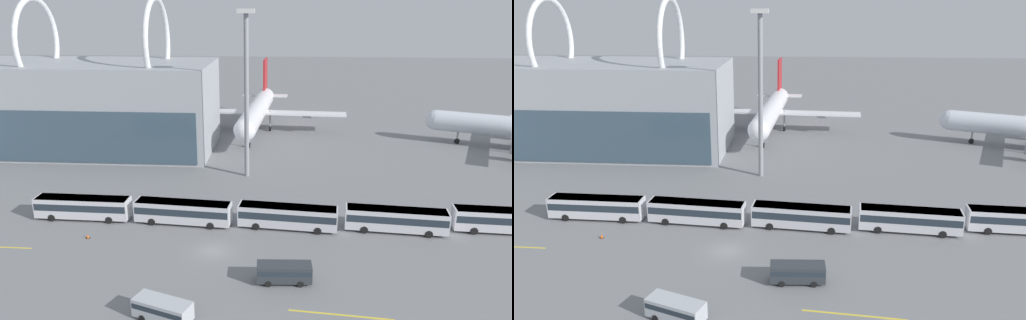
{
  "view_description": "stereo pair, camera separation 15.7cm",
  "coord_description": "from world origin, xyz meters",
  "views": [
    {
      "loc": [
        8.96,
        -53.91,
        29.09
      ],
      "look_at": [
        3.6,
        24.07,
        4.0
      ],
      "focal_mm": 35.0,
      "sensor_mm": 36.0,
      "label": 1
    },
    {
      "loc": [
        9.12,
        -53.9,
        29.09
      ],
      "look_at": [
        3.6,
        24.07,
        4.0
      ],
      "focal_mm": 35.0,
      "sensor_mm": 36.0,
      "label": 2
    }
  ],
  "objects": [
    {
      "name": "floodlight_mast",
      "position": [
        1.77,
        27.54,
        16.69
      ],
      "size": [
        2.7,
        2.7,
        27.84
      ],
      "color": "gray",
      "rests_on": "ground_plane"
    },
    {
      "name": "airliner_at_gate_far",
      "position": [
        1.58,
        58.77,
        5.15
      ],
      "size": [
        40.65,
        42.17,
        14.96
      ],
      "rotation": [
        0.0,
        0.0,
        -1.63
      ],
      "color": "white",
      "rests_on": "ground_plane"
    },
    {
      "name": "lane_stripe_2",
      "position": [
        -20.61,
        11.91,
        0.0
      ],
      "size": [
        9.88,
        2.8,
        0.01
      ],
      "primitive_type": "cube",
      "rotation": [
        0.0,
        0.0,
        0.26
      ],
      "color": "yellow",
      "rests_on": "ground_plane"
    },
    {
      "name": "shuttle_bus_4",
      "position": [
        37.36,
        7.77,
        1.85
      ],
      "size": [
        13.28,
        3.48,
        3.14
      ],
      "rotation": [
        0.0,
        0.0,
        -0.06
      ],
      "color": "silver",
      "rests_on": "ground_plane"
    },
    {
      "name": "shuttle_bus_2",
      "position": [
        8.99,
        7.01,
        1.85
      ],
      "size": [
        13.34,
        3.95,
        3.14
      ],
      "rotation": [
        0.0,
        0.0,
        -0.1
      ],
      "color": "silver",
      "rests_on": "ground_plane"
    },
    {
      "name": "shuttle_bus_3",
      "position": [
        23.18,
        7.01,
        1.85
      ],
      "size": [
        13.33,
        3.87,
        3.14
      ],
      "rotation": [
        0.0,
        0.0,
        -0.09
      ],
      "color": "silver",
      "rests_on": "ground_plane"
    },
    {
      "name": "service_van_foreground",
      "position": [
        8.74,
        -6.44,
        1.27
      ],
      "size": [
        6.0,
        2.45,
        2.14
      ],
      "rotation": [
        0.0,
        0.0,
        3.19
      ],
      "color": "#2D3338",
      "rests_on": "ground_plane"
    },
    {
      "name": "shuttle_bus_1",
      "position": [
        -5.19,
        7.53,
        1.85
      ],
      "size": [
        13.32,
        3.8,
        3.14
      ],
      "rotation": [
        0.0,
        0.0,
        -0.09
      ],
      "color": "silver",
      "rests_on": "ground_plane"
    },
    {
      "name": "lane_stripe_3",
      "position": [
        8.45,
        9.97,
        0.0
      ],
      "size": [
        6.65,
        1.4,
        0.01
      ],
      "primitive_type": "cube",
      "rotation": [
        0.0,
        0.0,
        -0.17
      ],
      "color": "yellow",
      "rests_on": "ground_plane"
    },
    {
      "name": "traffic_cone_0",
      "position": [
        -16.52,
        2.27,
        0.28
      ],
      "size": [
        0.49,
        0.49,
        0.57
      ],
      "color": "black",
      "rests_on": "ground_plane"
    },
    {
      "name": "lane_stripe_1",
      "position": [
        34.73,
        11.64,
        0.0
      ],
      "size": [
        11.31,
        1.93,
        0.01
      ],
      "primitive_type": "cube",
      "rotation": [
        0.0,
        0.0,
        0.15
      ],
      "color": "yellow",
      "rests_on": "ground_plane"
    },
    {
      "name": "shuttle_bus_0",
      "position": [
        -19.38,
        8.14,
        1.85
      ],
      "size": [
        13.2,
        3.0,
        3.14
      ],
      "rotation": [
        0.0,
        0.0,
        -0.02
      ],
      "color": "silver",
      "rests_on": "ground_plane"
    },
    {
      "name": "airliner_at_gate_near",
      "position": [
        -50.93,
        45.41,
        5.04
      ],
      "size": [
        38.06,
        37.85,
        13.74
      ],
      "rotation": [
        0.0,
        0.0,
        -1.45
      ],
      "color": "silver",
      "rests_on": "ground_plane"
    },
    {
      "name": "service_van_crossing",
      "position": [
        -2.68,
        -13.95,
        1.25
      ],
      "size": [
        6.08,
        3.95,
        2.1
      ],
      "rotation": [
        0.0,
        0.0,
        2.8
      ],
      "color": "#B2B7BC",
      "rests_on": "ground_plane"
    },
    {
      "name": "ground_plane",
      "position": [
        0.0,
        0.0,
        0.0
      ],
      "size": [
        440.0,
        440.0,
        0.0
      ],
      "primitive_type": "plane",
      "color": "slate"
    },
    {
      "name": "lane_stripe_0",
      "position": [
        14.33,
        -12.03,
        0.0
      ],
      "size": [
        10.18,
        1.17,
        0.01
      ],
      "primitive_type": "cube",
      "rotation": [
        0.0,
        0.0,
        -0.09
      ],
      "color": "yellow",
      "rests_on": "ground_plane"
    }
  ]
}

